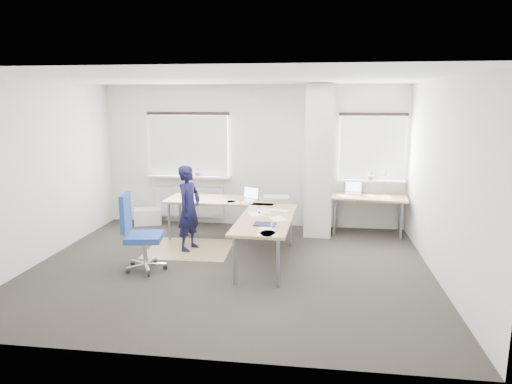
# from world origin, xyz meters

# --- Properties ---
(ground) EXTENTS (6.00, 6.00, 0.00)m
(ground) POSITION_xyz_m (0.00, 0.00, 0.00)
(ground) COLOR black
(ground) RESTS_ON ground
(room_shell) EXTENTS (6.04, 5.04, 2.82)m
(room_shell) POSITION_xyz_m (0.18, 0.45, 1.75)
(room_shell) COLOR beige
(room_shell) RESTS_ON ground
(floor_mat) EXTENTS (1.43, 1.22, 0.01)m
(floor_mat) POSITION_xyz_m (-0.86, 0.78, 0.00)
(floor_mat) COLOR #9C8055
(floor_mat) RESTS_ON ground
(white_crate) EXTENTS (0.63, 0.53, 0.32)m
(white_crate) POSITION_xyz_m (-2.14, 2.25, 0.16)
(white_crate) COLOR white
(white_crate) RESTS_ON ground
(desk_main) EXTENTS (2.41, 2.68, 0.96)m
(desk_main) POSITION_xyz_m (0.09, 0.91, 0.69)
(desk_main) COLOR #9F7A44
(desk_main) RESTS_ON ground
(desk_side) EXTENTS (1.47, 0.86, 1.22)m
(desk_side) POSITION_xyz_m (2.25, 2.16, 0.69)
(desk_side) COLOR #9F7A44
(desk_side) RESTS_ON ground
(task_chair) EXTENTS (0.64, 0.63, 1.17)m
(task_chair) POSITION_xyz_m (-1.27, -0.27, 0.33)
(task_chair) COLOR navy
(task_chair) RESTS_ON ground
(person) EXTENTS (0.48, 0.60, 1.44)m
(person) POSITION_xyz_m (-0.84, 0.77, 0.72)
(person) COLOR black
(person) RESTS_ON ground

